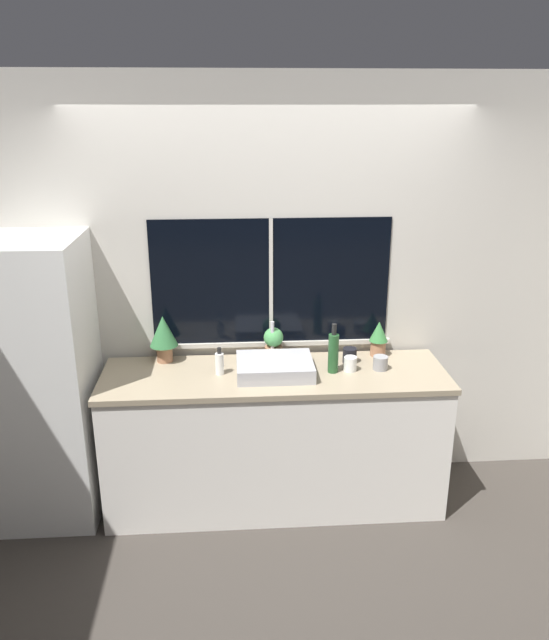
% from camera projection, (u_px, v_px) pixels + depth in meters
% --- Properties ---
extents(ground_plane, '(14.00, 14.00, 0.00)m').
position_uv_depth(ground_plane, '(278.00, 528.00, 3.89)').
color(ground_plane, '#38332D').
extents(wall_back, '(8.00, 0.09, 2.70)m').
position_uv_depth(wall_back, '(271.00, 289.00, 4.09)').
color(wall_back, '#BCB7AD').
rests_on(wall_back, ground_plane).
extents(wall_right, '(0.06, 7.00, 2.70)m').
position_uv_depth(wall_right, '(532.00, 256.00, 5.00)').
color(wall_right, '#BCB7AD').
rests_on(wall_right, ground_plane).
extents(counter, '(2.15, 0.64, 0.92)m').
position_uv_depth(counter, '(275.00, 438.00, 4.03)').
color(counter, white).
rests_on(counter, ground_plane).
extents(refrigerator, '(0.75, 0.68, 1.79)m').
position_uv_depth(refrigerator, '(30.00, 382.00, 3.81)').
color(refrigerator, silver).
rests_on(refrigerator, ground_plane).
extents(sink, '(0.47, 0.42, 0.27)m').
position_uv_depth(sink, '(274.00, 367.00, 3.86)').
color(sink, '#ADADB2').
rests_on(sink, counter).
extents(potted_plant_left, '(0.18, 0.18, 0.31)m').
position_uv_depth(potted_plant_left, '(163.00, 334.00, 4.00)').
color(potted_plant_left, '#9E6B4C').
rests_on(potted_plant_left, counter).
extents(potted_plant_center, '(0.13, 0.13, 0.21)m').
position_uv_depth(potted_plant_center, '(273.00, 343.00, 4.07)').
color(potted_plant_center, '#9E6B4C').
rests_on(potted_plant_center, counter).
extents(potted_plant_right, '(0.12, 0.12, 0.24)m').
position_uv_depth(potted_plant_right, '(379.00, 337.00, 4.11)').
color(potted_plant_right, '#9E6B4C').
rests_on(potted_plant_right, counter).
extents(soap_bottle, '(0.05, 0.05, 0.18)m').
position_uv_depth(soap_bottle, '(220.00, 363.00, 3.84)').
color(soap_bottle, white).
rests_on(soap_bottle, counter).
extents(bottle_tall, '(0.06, 0.06, 0.32)m').
position_uv_depth(bottle_tall, '(333.00, 352.00, 3.85)').
color(bottle_tall, '#235128').
rests_on(bottle_tall, counter).
extents(mug_white, '(0.08, 0.08, 0.09)m').
position_uv_depth(mug_white, '(350.00, 364.00, 3.90)').
color(mug_white, white).
rests_on(mug_white, counter).
extents(mug_grey, '(0.09, 0.09, 0.09)m').
position_uv_depth(mug_grey, '(380.00, 363.00, 3.92)').
color(mug_grey, gray).
rests_on(mug_grey, counter).
extents(mug_black, '(0.09, 0.09, 0.10)m').
position_uv_depth(mug_black, '(350.00, 355.00, 4.02)').
color(mug_black, black).
rests_on(mug_black, counter).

